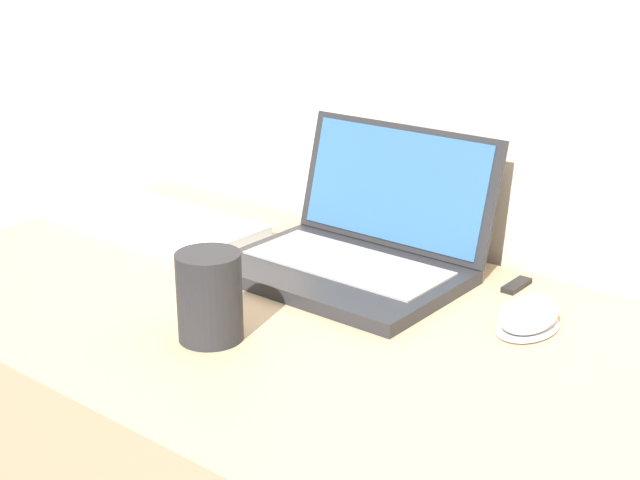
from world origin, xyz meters
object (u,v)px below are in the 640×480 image
laptop (359,244)px  drink_cup (209,295)px  computer_mouse (529,316)px  usb_stick (517,285)px  external_keyboard (156,222)px

laptop → drink_cup: size_ratio=3.00×
drink_cup → computer_mouse: size_ratio=1.02×
laptop → computer_mouse: bearing=-5.1°
computer_mouse → usb_stick: computer_mouse is taller
laptop → external_keyboard: (-0.39, -0.06, -0.03)m
computer_mouse → usb_stick: bearing=123.0°
laptop → external_keyboard: bearing=-172.0°
laptop → computer_mouse: size_ratio=3.06×
computer_mouse → external_keyboard: (-0.69, -0.03, -0.01)m
computer_mouse → laptop: bearing=174.9°
laptop → usb_stick: size_ratio=5.72×
drink_cup → external_keyboard: drink_cup is taller
laptop → external_keyboard: 0.40m
external_keyboard → drink_cup: bearing=-32.7°
laptop → usb_stick: laptop is taller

